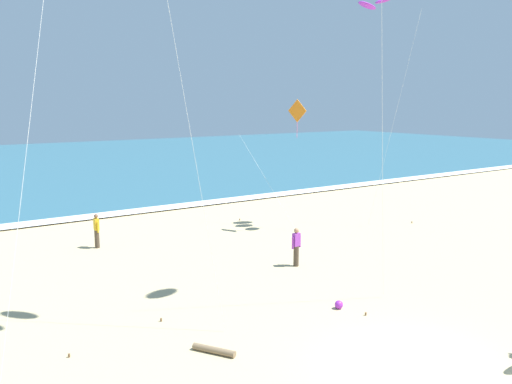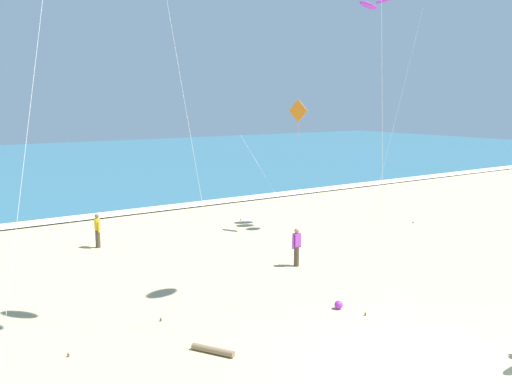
{
  "view_description": "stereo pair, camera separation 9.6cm",
  "coord_description": "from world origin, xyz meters",
  "px_view_note": "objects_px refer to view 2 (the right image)",
  "views": [
    {
      "loc": [
        -10.86,
        -8.59,
        6.67
      ],
      "look_at": [
        0.07,
        7.15,
        3.52
      ],
      "focal_mm": 38.95,
      "sensor_mm": 36.0,
      "label": 1
    },
    {
      "loc": [
        -10.78,
        -8.64,
        6.67
      ],
      "look_at": [
        0.07,
        7.15,
        3.52
      ],
      "focal_mm": 38.95,
      "sensor_mm": 36.0,
      "label": 2
    }
  ],
  "objects_px": {
    "kite_diamond_amber_high": "(296,116)",
    "bystander_yellow_top": "(97,230)",
    "kite_arc_charcoal_near": "(377,1)",
    "driftwood_log": "(213,350)",
    "beach_ball": "(339,305)",
    "bystander_purple_top": "(297,247)"
  },
  "relations": [
    {
      "from": "kite_arc_charcoal_near",
      "to": "kite_diamond_amber_high",
      "type": "relative_size",
      "value": 1.77
    },
    {
      "from": "kite_diamond_amber_high",
      "to": "beach_ball",
      "type": "bearing_deg",
      "value": -121.02
    },
    {
      "from": "beach_ball",
      "to": "kite_diamond_amber_high",
      "type": "bearing_deg",
      "value": 58.98
    },
    {
      "from": "bystander_yellow_top",
      "to": "kite_diamond_amber_high",
      "type": "bearing_deg",
      "value": -14.76
    },
    {
      "from": "kite_diamond_amber_high",
      "to": "bystander_purple_top",
      "type": "relative_size",
      "value": 4.25
    },
    {
      "from": "kite_arc_charcoal_near",
      "to": "kite_diamond_amber_high",
      "type": "xyz_separation_m",
      "value": [
        -3.84,
        1.57,
        -5.67
      ]
    },
    {
      "from": "kite_diamond_amber_high",
      "to": "bystander_purple_top",
      "type": "distance_m",
      "value": 8.07
    },
    {
      "from": "bystander_yellow_top",
      "to": "driftwood_log",
      "type": "bearing_deg",
      "value": -95.06
    },
    {
      "from": "kite_diamond_amber_high",
      "to": "driftwood_log",
      "type": "distance_m",
      "value": 15.65
    },
    {
      "from": "kite_diamond_amber_high",
      "to": "bystander_yellow_top",
      "type": "xyz_separation_m",
      "value": [
        -9.54,
        2.51,
        -5.13
      ]
    },
    {
      "from": "kite_arc_charcoal_near",
      "to": "bystander_yellow_top",
      "type": "xyz_separation_m",
      "value": [
        -13.37,
        4.09,
        -10.8
      ]
    },
    {
      "from": "kite_diamond_amber_high",
      "to": "bystander_yellow_top",
      "type": "bearing_deg",
      "value": 165.24
    },
    {
      "from": "kite_diamond_amber_high",
      "to": "driftwood_log",
      "type": "relative_size",
      "value": 5.4
    },
    {
      "from": "bystander_purple_top",
      "to": "driftwood_log",
      "type": "xyz_separation_m",
      "value": [
        -6.81,
        -4.96,
        -0.72
      ]
    },
    {
      "from": "kite_arc_charcoal_near",
      "to": "beach_ball",
      "type": "bearing_deg",
      "value": -140.46
    },
    {
      "from": "kite_diamond_amber_high",
      "to": "bystander_yellow_top",
      "type": "relative_size",
      "value": 4.25
    },
    {
      "from": "kite_arc_charcoal_near",
      "to": "beach_ball",
      "type": "relative_size",
      "value": 42.65
    },
    {
      "from": "kite_diamond_amber_high",
      "to": "driftwood_log",
      "type": "height_order",
      "value": "kite_diamond_amber_high"
    },
    {
      "from": "bystander_purple_top",
      "to": "beach_ball",
      "type": "height_order",
      "value": "bystander_purple_top"
    },
    {
      "from": "kite_arc_charcoal_near",
      "to": "driftwood_log",
      "type": "distance_m",
      "value": 20.28
    },
    {
      "from": "beach_ball",
      "to": "driftwood_log",
      "type": "height_order",
      "value": "beach_ball"
    },
    {
      "from": "beach_ball",
      "to": "driftwood_log",
      "type": "relative_size",
      "value": 0.22
    }
  ]
}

